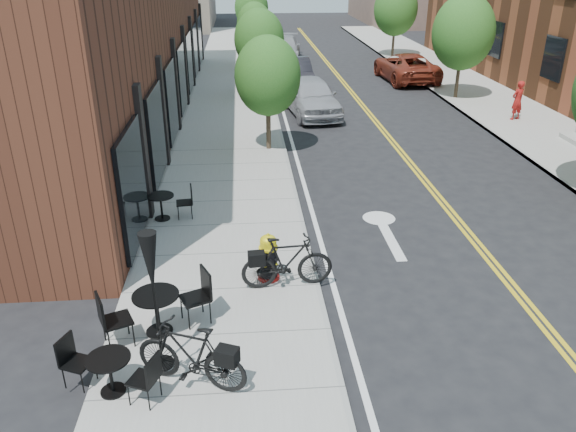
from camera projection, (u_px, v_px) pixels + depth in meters
name	position (u px, v px, depth m)	size (l,w,h in m)	color
ground	(320.00, 289.00, 11.54)	(120.00, 120.00, 0.00)	black
sidewalk_near	(229.00, 142.00, 20.40)	(4.00, 70.00, 0.12)	#9E9B93
sidewalk_far	(546.00, 134.00, 21.28)	(4.00, 70.00, 0.12)	#9E9B93
building_near	(113.00, 31.00, 22.23)	(5.00, 28.00, 7.00)	#472317
tree_near_a	(268.00, 76.00, 18.52)	(2.20, 2.20, 3.81)	#382B1E
tree_near_b	(259.00, 40.00, 25.70)	(2.30, 2.30, 3.98)	#382B1E
tree_near_c	(255.00, 24.00, 33.00)	(2.10, 2.10, 3.67)	#382B1E
tree_near_d	(251.00, 8.00, 40.12)	(2.40, 2.40, 4.11)	#382B1E
tree_far_b	(463.00, 32.00, 25.33)	(2.80, 2.80, 4.62)	#382B1E
tree_far_c	(396.00, 9.00, 36.17)	(2.80, 2.80, 4.62)	#382B1E
fire_hydrant	(268.00, 258.00, 11.51)	(0.60, 0.60, 1.04)	maroon
bicycle_left	(191.00, 355.00, 8.61)	(0.52, 1.85, 1.11)	black
bicycle_right	(287.00, 262.00, 11.21)	(0.52, 1.85, 1.11)	black
bistro_set_a	(110.00, 370.00, 8.50)	(1.59, 0.98, 0.84)	black
bistro_set_b	(157.00, 308.00, 9.84)	(1.92, 1.21, 1.02)	black
bistro_set_c	(161.00, 204.00, 14.16)	(1.60, 0.75, 0.85)	black
patio_umbrella	(152.00, 273.00, 8.51)	(0.39, 0.39, 2.43)	black
parked_car_a	(311.00, 96.00, 23.79)	(1.88, 4.67, 1.59)	#A1A3A9
parked_car_b	(293.00, 75.00, 28.16)	(1.65, 4.74, 1.56)	black
parked_car_c	(284.00, 48.00, 36.49)	(2.03, 5.00, 1.45)	#A1A2A6
parked_car_far	(406.00, 67.00, 30.30)	(2.45, 5.31, 1.48)	maroon
pedestrian	(517.00, 100.00, 22.66)	(0.57, 0.38, 1.57)	maroon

